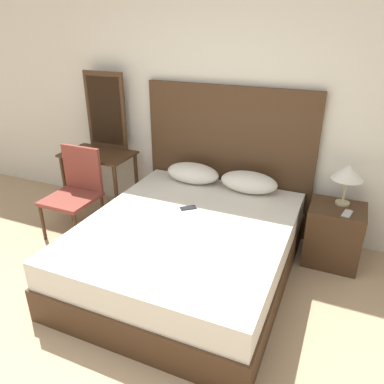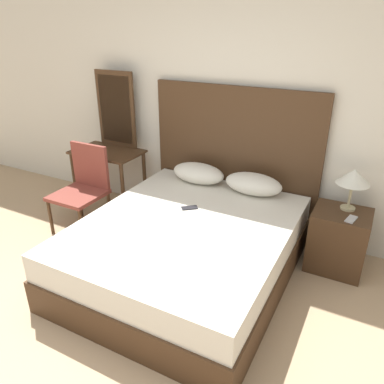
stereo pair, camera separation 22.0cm
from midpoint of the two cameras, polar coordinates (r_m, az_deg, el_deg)
name	(u,v)px [view 2 (the right image)]	position (r m, az deg, el deg)	size (l,w,h in m)	color
ground_plane	(66,383)	(2.82, -16.28, -26.18)	(16.00, 16.00, 0.00)	tan
wall_back	(226,104)	(4.03, 6.88, 13.17)	(10.00, 0.06, 2.70)	silver
bed	(187,249)	(3.41, 1.04, -8.70)	(1.75, 2.08, 0.54)	#422B19
headboard	(234,160)	(4.07, 7.94, 4.84)	(1.84, 0.05, 1.56)	#422B19
pillow_left	(198,173)	(4.02, 2.53, 2.86)	(0.58, 0.31, 0.21)	silver
pillow_right	(253,184)	(3.82, 10.96, 1.19)	(0.58, 0.31, 0.21)	silver
phone_on_bed	(190,208)	(3.50, 1.42, -2.45)	(0.16, 0.15, 0.01)	#232328
nightstand	(338,240)	(3.78, 22.92, -6.82)	(0.50, 0.44, 0.58)	#422B19
table_lamp	(354,178)	(3.61, 25.04, 1.97)	(0.29, 0.29, 0.39)	tan
phone_on_nightstand	(351,219)	(3.54, 24.76, -3.81)	(0.10, 0.16, 0.01)	#B7B7BC
vanity_desk	(108,163)	(4.54, -11.31, 4.41)	(0.81, 0.51, 0.75)	#422B19
vanity_mirror	(116,110)	(4.55, -10.13, 12.25)	(0.52, 0.03, 0.88)	#422B19
chair	(84,184)	(4.23, -14.77, 1.18)	(0.50, 0.51, 0.93)	brown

